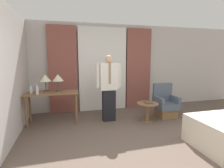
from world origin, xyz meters
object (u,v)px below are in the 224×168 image
at_px(book, 148,102).
at_px(bottle_by_lamp, 31,90).
at_px(desk, 52,97).
at_px(bottle_near_edge, 37,90).
at_px(table_lamp_left, 45,79).
at_px(side_table, 147,109).
at_px(table_lamp_right, 58,78).
at_px(armchair, 165,105).
at_px(person, 109,86).

bearing_deg(book, bottle_by_lamp, 169.37).
height_order(desk, bottle_near_edge, bottle_near_edge).
bearing_deg(bottle_by_lamp, table_lamp_left, 28.23).
distance_m(desk, side_table, 2.45).
height_order(table_lamp_right, armchair, table_lamp_right).
relative_size(table_lamp_left, book, 1.82).
relative_size(bottle_by_lamp, book, 0.81).
bearing_deg(book, side_table, 137.09).
relative_size(table_lamp_right, bottle_near_edge, 1.70).
height_order(bottle_by_lamp, person, person).
xyz_separation_m(bottle_by_lamp, book, (2.84, -0.53, -0.36)).
bearing_deg(desk, armchair, -5.94).
xyz_separation_m(bottle_near_edge, bottle_by_lamp, (-0.16, 0.16, -0.03)).
bearing_deg(table_lamp_left, bottle_near_edge, -115.86).
relative_size(bottle_near_edge, side_table, 0.47).
bearing_deg(armchair, desk, 174.06).
relative_size(table_lamp_right, bottle_by_lamp, 2.24).
bearing_deg(armchair, side_table, -159.35).
xyz_separation_m(bottle_near_edge, armchair, (3.35, -0.11, -0.57)).
relative_size(bottle_by_lamp, armchair, 0.21).
distance_m(armchair, book, 0.75).
distance_m(table_lamp_right, book, 2.40).
relative_size(desk, armchair, 1.38).
relative_size(person, side_table, 3.13).
bearing_deg(person, table_lamp_right, 164.76).
height_order(desk, bottle_by_lamp, bottle_by_lamp).
relative_size(desk, table_lamp_left, 2.90).
relative_size(desk, book, 5.30).
relative_size(bottle_by_lamp, person, 0.11).
bearing_deg(person, table_lamp_left, 167.65).
xyz_separation_m(side_table, book, (0.01, -0.01, 0.17)).
xyz_separation_m(bottle_near_edge, side_table, (2.67, -0.37, -0.56)).
height_order(person, side_table, person).
xyz_separation_m(bottle_by_lamp, person, (1.89, -0.17, 0.05)).
bearing_deg(book, desk, 166.27).
xyz_separation_m(person, book, (0.95, -0.36, -0.42)).
bearing_deg(bottle_by_lamp, book, -10.63).
height_order(table_lamp_left, table_lamp_right, same).
relative_size(bottle_near_edge, armchair, 0.28).
height_order(table_lamp_right, bottle_near_edge, table_lamp_right).
bearing_deg(table_lamp_right, book, -17.64).
height_order(table_lamp_left, person, person).
relative_size(desk, table_lamp_right, 2.90).
bearing_deg(side_table, person, 159.42).
bearing_deg(bottle_by_lamp, bottle_near_edge, -44.60).
xyz_separation_m(desk, bottle_near_edge, (-0.31, -0.20, 0.22)).
xyz_separation_m(desk, side_table, (2.36, -0.57, -0.34)).
height_order(bottle_near_edge, side_table, bottle_near_edge).
bearing_deg(armchair, person, 176.57).
distance_m(table_lamp_left, bottle_near_edge, 0.43).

